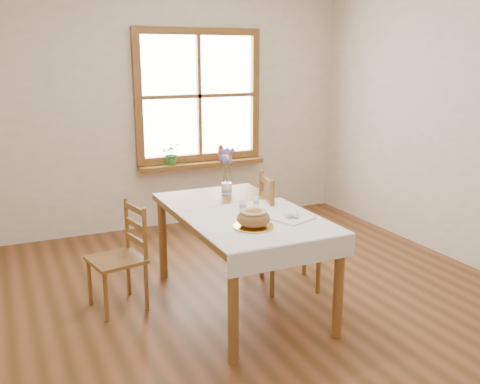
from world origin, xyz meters
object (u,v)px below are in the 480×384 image
object	(u,v)px
bread_plate	(253,227)
chair_left	(116,258)
chair_right	(290,231)
flower_vase	(227,189)
dining_table	(240,222)

from	to	relation	value
bread_plate	chair_left	bearing A→B (deg)	135.96
chair_right	flower_vase	size ratio (longest dim) A/B	9.81
chair_left	bread_plate	distance (m)	1.14
chair_left	bread_plate	xyz separation A→B (m)	(0.78, -0.75, 0.36)
dining_table	flower_vase	world-z (taller)	flower_vase
dining_table	chair_left	bearing A→B (deg)	159.17
dining_table	chair_left	size ratio (longest dim) A/B	1.99
chair_right	bread_plate	bearing A→B (deg)	147.14
chair_right	bread_plate	size ratio (longest dim) A/B	3.64
chair_right	bread_plate	distance (m)	0.88
bread_plate	flower_vase	world-z (taller)	flower_vase
chair_left	flower_vase	world-z (taller)	flower_vase
dining_table	chair_left	world-z (taller)	chair_left
chair_right	chair_left	bearing A→B (deg)	96.94
chair_left	flower_vase	bearing A→B (deg)	87.90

